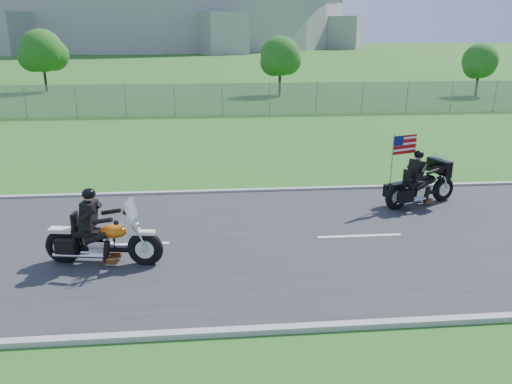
{
  "coord_description": "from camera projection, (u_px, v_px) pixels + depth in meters",
  "views": [
    {
      "loc": [
        0.23,
        -11.68,
        5.13
      ],
      "look_at": [
        1.3,
        0.0,
        1.32
      ],
      "focal_mm": 35.0,
      "sensor_mm": 36.0,
      "label": 1
    }
  ],
  "objects": [
    {
      "name": "tree_fence_near",
      "position": [
        281.0,
        58.0,
        40.68
      ],
      "size": [
        3.52,
        3.28,
        4.75
      ],
      "color": "#382316",
      "rests_on": "ground"
    },
    {
      "name": "fence",
      "position": [
        125.0,
        101.0,
        30.83
      ],
      "size": [
        60.0,
        0.03,
        2.0
      ],
      "primitive_type": "cube",
      "color": "gray",
      "rests_on": "ground"
    },
    {
      "name": "motorcycle_lead",
      "position": [
        102.0,
        241.0,
        11.3
      ],
      "size": [
        2.74,
        0.93,
        1.85
      ],
      "rotation": [
        0.0,
        0.0,
        -0.15
      ],
      "color": "black",
      "rests_on": "ground"
    },
    {
      "name": "tree_fence_mid",
      "position": [
        43.0,
        53.0,
        42.65
      ],
      "size": [
        3.96,
        3.69,
        5.3
      ],
      "color": "#382316",
      "rests_on": "ground"
    },
    {
      "name": "curb_north",
      "position": [
        206.0,
        192.0,
        16.45
      ],
      "size": [
        120.0,
        0.18,
        0.12
      ],
      "primitive_type": "cube",
      "color": "#9E9B93",
      "rests_on": "ground"
    },
    {
      "name": "curb_south",
      "position": [
        204.0,
        333.0,
        8.77
      ],
      "size": [
        120.0,
        0.18,
        0.12
      ],
      "primitive_type": "cube",
      "color": "#9E9B93",
      "rests_on": "ground"
    },
    {
      "name": "ground",
      "position": [
        205.0,
        243.0,
        12.62
      ],
      "size": [
        420.0,
        420.0,
        0.0
      ],
      "primitive_type": "plane",
      "color": "#24591B",
      "rests_on": "ground"
    },
    {
      "name": "tree_fence_far",
      "position": [
        480.0,
        63.0,
        40.26
      ],
      "size": [
        3.08,
        2.87,
        4.2
      ],
      "color": "#382316",
      "rests_on": "ground"
    },
    {
      "name": "motorcycle_follow",
      "position": [
        421.0,
        187.0,
        15.15
      ],
      "size": [
        2.54,
        1.3,
        2.2
      ],
      "rotation": [
        0.0,
        0.0,
        0.35
      ],
      "color": "black",
      "rests_on": "ground"
    },
    {
      "name": "road",
      "position": [
        205.0,
        242.0,
        12.62
      ],
      "size": [
        120.0,
        8.0,
        0.04
      ],
      "primitive_type": "cube",
      "color": "#28282B",
      "rests_on": "ground"
    }
  ]
}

